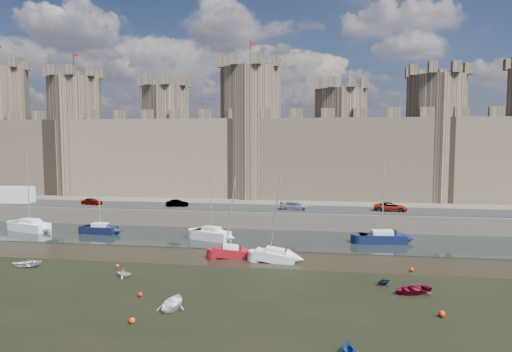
% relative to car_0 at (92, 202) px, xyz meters
% --- Properties ---
extents(ground, '(160.00, 160.00, 0.00)m').
position_rel_car_0_xyz_m(ground, '(20.97, -33.18, -3.08)').
color(ground, black).
rests_on(ground, ground).
extents(seaweed_patch, '(70.00, 34.00, 0.01)m').
position_rel_car_0_xyz_m(seaweed_patch, '(20.97, -39.18, -3.08)').
color(seaweed_patch, black).
rests_on(seaweed_patch, ground).
extents(water_channel, '(160.00, 12.00, 0.08)m').
position_rel_car_0_xyz_m(water_channel, '(20.97, -9.18, -3.04)').
color(water_channel, black).
rests_on(water_channel, ground).
extents(quay, '(160.00, 60.00, 2.50)m').
position_rel_car_0_xyz_m(quay, '(20.97, 26.82, -1.83)').
color(quay, '#4C443A').
rests_on(quay, ground).
extents(road, '(160.00, 7.00, 0.10)m').
position_rel_car_0_xyz_m(road, '(20.97, 0.82, -0.53)').
color(road, black).
rests_on(road, quay).
extents(castle, '(108.50, 11.00, 29.00)m').
position_rel_car_0_xyz_m(castle, '(20.34, 14.82, 8.59)').
color(castle, '#42382B').
rests_on(castle, quay).
extents(car_0, '(3.63, 2.02, 1.17)m').
position_rel_car_0_xyz_m(car_0, '(0.00, 0.00, 0.00)').
color(car_0, gray).
rests_on(car_0, quay).
extents(car_1, '(3.57, 1.86, 1.12)m').
position_rel_car_0_xyz_m(car_1, '(13.97, 0.20, -0.02)').
color(car_1, gray).
rests_on(car_1, quay).
extents(car_2, '(4.35, 1.94, 1.24)m').
position_rel_car_0_xyz_m(car_2, '(32.10, -0.29, 0.04)').
color(car_2, gray).
rests_on(car_2, quay).
extents(car_3, '(4.86, 2.57, 1.30)m').
position_rel_car_0_xyz_m(car_3, '(45.87, 0.62, 0.07)').
color(car_3, gray).
rests_on(car_3, quay).
extents(van, '(6.33, 2.96, 2.69)m').
position_rel_car_0_xyz_m(van, '(-13.89, 0.32, 0.76)').
color(van, silver).
rests_on(van, quay).
extents(sailboat_0, '(6.15, 3.65, 10.78)m').
position_rel_car_0_xyz_m(sailboat_0, '(-4.48, -9.09, -2.25)').
color(sailboat_0, silver).
rests_on(sailboat_0, ground).
extents(sailboat_1, '(4.79, 2.23, 9.31)m').
position_rel_car_0_xyz_m(sailboat_1, '(6.20, -9.34, -2.33)').
color(sailboat_1, black).
rests_on(sailboat_1, ground).
extents(sailboat_2, '(5.32, 3.48, 10.71)m').
position_rel_car_0_xyz_m(sailboat_2, '(22.13, -10.76, -2.24)').
color(sailboat_2, silver).
rests_on(sailboat_2, ground).
extents(sailboat_3, '(5.84, 2.76, 9.90)m').
position_rel_car_0_xyz_m(sailboat_3, '(43.58, -9.15, -2.31)').
color(sailboat_3, black).
rests_on(sailboat_3, ground).
extents(sailboat_4, '(4.07, 2.43, 8.92)m').
position_rel_car_0_xyz_m(sailboat_4, '(26.33, -18.64, -2.41)').
color(sailboat_4, maroon).
rests_on(sailboat_4, ground).
extents(sailboat_5, '(4.41, 1.98, 9.29)m').
position_rel_car_0_xyz_m(sailboat_5, '(31.35, -19.61, -2.40)').
color(sailboat_5, silver).
rests_on(sailboat_5, ground).
extents(dinghy_2, '(2.22, 3.06, 0.62)m').
position_rel_car_0_xyz_m(dinghy_2, '(24.99, -33.81, -2.77)').
color(dinghy_2, white).
rests_on(dinghy_2, ground).
extents(dinghy_3, '(1.56, 1.35, 0.80)m').
position_rel_car_0_xyz_m(dinghy_3, '(17.85, -27.20, -2.68)').
color(dinghy_3, silver).
rests_on(dinghy_3, ground).
extents(dinghy_4, '(3.95, 3.47, 0.68)m').
position_rel_car_0_xyz_m(dinghy_4, '(43.83, -27.71, -2.74)').
color(dinghy_4, maroon).
rests_on(dinghy_4, ground).
extents(dinghy_5, '(1.74, 1.90, 0.86)m').
position_rel_car_0_xyz_m(dinghy_5, '(37.96, -39.83, -2.65)').
color(dinghy_5, navy).
rests_on(dinghy_5, ground).
extents(dinghy_6, '(3.12, 2.30, 0.62)m').
position_rel_car_0_xyz_m(dinghy_6, '(6.41, -25.32, -2.77)').
color(dinghy_6, white).
rests_on(dinghy_6, ground).
extents(dinghy_7, '(1.69, 1.62, 0.69)m').
position_rel_car_0_xyz_m(dinghy_7, '(41.75, -25.90, -2.74)').
color(dinghy_7, black).
rests_on(dinghy_7, ground).
extents(buoy_1, '(0.39, 0.39, 0.39)m').
position_rel_car_0_xyz_m(buoy_1, '(15.83, -24.31, -2.89)').
color(buoy_1, '#C63B08').
rests_on(buoy_1, ground).
extents(buoy_2, '(0.44, 0.44, 0.44)m').
position_rel_car_0_xyz_m(buoy_2, '(23.12, -37.24, -2.86)').
color(buoy_2, red).
rests_on(buoy_2, ground).
extents(buoy_3, '(0.41, 0.41, 0.41)m').
position_rel_car_0_xyz_m(buoy_3, '(44.97, -21.18, -2.88)').
color(buoy_3, '#C73508').
rests_on(buoy_3, ground).
extents(buoy_4, '(0.39, 0.39, 0.39)m').
position_rel_car_0_xyz_m(buoy_4, '(21.49, -31.99, -2.89)').
color(buoy_4, red).
rests_on(buoy_4, ground).
extents(buoy_5, '(0.48, 0.48, 0.48)m').
position_rel_car_0_xyz_m(buoy_5, '(45.04, -32.73, -2.84)').
color(buoy_5, red).
rests_on(buoy_5, ground).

